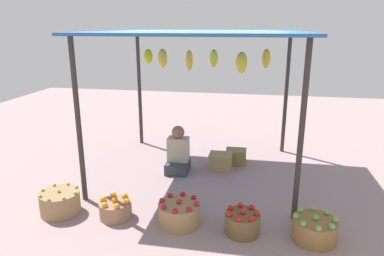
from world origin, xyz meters
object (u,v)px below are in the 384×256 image
(basket_limes, at_px, (60,202))
(basket_oranges, at_px, (115,209))
(basket_red_apples, at_px, (179,213))
(wooden_crate_near_vendor, at_px, (236,156))
(basket_green_apples, at_px, (314,229))
(vendor_person, at_px, (178,154))
(wooden_crate_stacked_rear, at_px, (220,161))
(basket_red_tomatoes, at_px, (242,222))

(basket_limes, height_order, basket_oranges, basket_limes)
(basket_oranges, height_order, basket_red_apples, basket_red_apples)
(wooden_crate_near_vendor, bearing_deg, basket_oranges, -123.36)
(basket_red_apples, xyz_separation_m, basket_green_apples, (1.58, -0.05, -0.01))
(vendor_person, distance_m, wooden_crate_stacked_rear, 0.74)
(basket_limes, distance_m, wooden_crate_near_vendor, 3.01)
(basket_limes, distance_m, basket_red_tomatoes, 2.35)
(basket_red_apples, xyz_separation_m, basket_red_tomatoes, (0.77, -0.06, -0.01))
(vendor_person, xyz_separation_m, wooden_crate_stacked_rear, (0.68, 0.23, -0.17))
(basket_limes, relative_size, basket_red_apples, 0.99)
(basket_oranges, bearing_deg, basket_limes, -178.76)
(vendor_person, xyz_separation_m, basket_limes, (-1.21, -1.60, -0.15))
(vendor_person, height_order, wooden_crate_stacked_rear, vendor_person)
(vendor_person, height_order, basket_green_apples, vendor_person)
(basket_limes, xyz_separation_m, wooden_crate_near_vendor, (2.14, 2.12, -0.02))
(basket_green_apples, relative_size, wooden_crate_stacked_rear, 1.31)
(basket_limes, distance_m, wooden_crate_stacked_rear, 2.64)
(basket_red_tomatoes, relative_size, basket_green_apples, 0.82)
(basket_red_tomatoes, xyz_separation_m, wooden_crate_near_vendor, (-0.21, 2.17, -0.01))
(wooden_crate_near_vendor, bearing_deg, vendor_person, -150.69)
(basket_red_apples, height_order, basket_red_tomatoes, basket_red_apples)
(basket_red_apples, bearing_deg, wooden_crate_near_vendor, 75.17)
(basket_green_apples, xyz_separation_m, wooden_crate_near_vendor, (-1.02, 2.16, -0.01))
(vendor_person, xyz_separation_m, wooden_crate_near_vendor, (0.93, 0.52, -0.17))
(basket_limes, relative_size, basket_red_tomatoes, 1.23)
(basket_green_apples, bearing_deg, vendor_person, 139.99)
(wooden_crate_near_vendor, bearing_deg, basket_red_tomatoes, -84.46)
(vendor_person, height_order, basket_red_apples, vendor_person)
(basket_oranges, relative_size, wooden_crate_near_vendor, 1.16)
(basket_limes, height_order, basket_red_tomatoes, basket_limes)
(basket_green_apples, distance_m, wooden_crate_stacked_rear, 2.25)
(vendor_person, height_order, basket_red_tomatoes, vendor_person)
(basket_limes, bearing_deg, wooden_crate_near_vendor, 44.78)
(basket_red_tomatoes, distance_m, basket_green_apples, 0.81)
(basket_green_apples, bearing_deg, basket_limes, 179.42)
(basket_red_apples, bearing_deg, basket_limes, -179.45)
(basket_red_apples, relative_size, wooden_crate_stacked_rear, 1.34)
(basket_oranges, xyz_separation_m, basket_red_apples, (0.83, -0.00, 0.02))
(vendor_person, bearing_deg, wooden_crate_near_vendor, 29.31)
(basket_oranges, distance_m, basket_green_apples, 2.41)
(basket_red_tomatoes, height_order, wooden_crate_stacked_rear, basket_red_tomatoes)
(basket_green_apples, bearing_deg, wooden_crate_near_vendor, 115.36)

